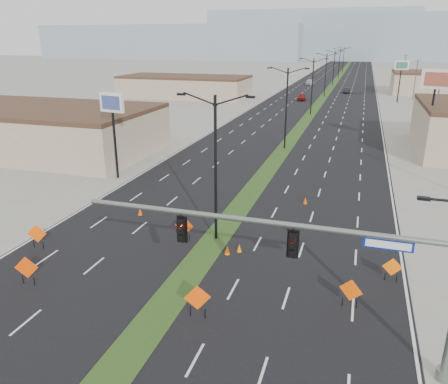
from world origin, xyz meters
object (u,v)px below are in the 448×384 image
(car_left, at_px, (302,97))
(construction_sign_3, at_px, (197,299))
(pole_sign_east_near, at_px, (436,86))
(pole_sign_east_far, at_px, (401,69))
(streetlight_3, at_px, (326,74))
(cone_0, at_px, (227,250))
(construction_sign_0, at_px, (37,234))
(cone_1, at_px, (239,248))
(signal_mast, at_px, (337,260))
(pole_sign_west, at_px, (112,110))
(streetlight_0, at_px, (216,165))
(cone_2, at_px, (305,201))
(construction_sign_2, at_px, (184,227))
(streetlight_6, at_px, (343,59))
(construction_sign_5, at_px, (392,268))
(car_far, at_px, (310,82))
(streetlight_4, at_px, (334,67))
(car_mid, at_px, (347,90))
(construction_sign_1, at_px, (27,268))
(cone_3, at_px, (140,211))
(construction_sign_4, at_px, (351,291))
(streetlight_2, at_px, (312,85))
(streetlight_5, at_px, (339,62))
(streetlight_1, at_px, (286,106))

(car_left, xyz_separation_m, construction_sign_3, (6.28, -84.37, 0.32))
(pole_sign_east_near, xyz_separation_m, pole_sign_east_far, (-0.39, 48.71, -1.06))
(streetlight_3, distance_m, pole_sign_east_far, 17.47)
(cone_0, bearing_deg, construction_sign_0, -166.78)
(construction_sign_3, distance_m, cone_1, 7.56)
(signal_mast, xyz_separation_m, pole_sign_west, (-22.56, 20.60, 2.07))
(streetlight_0, distance_m, cone_2, 11.37)
(construction_sign_0, distance_m, construction_sign_2, 9.79)
(streetlight_6, distance_m, pole_sign_east_far, 91.22)
(streetlight_3, height_order, construction_sign_0, streetlight_3)
(construction_sign_0, bearing_deg, construction_sign_3, -32.85)
(streetlight_3, distance_m, construction_sign_5, 87.29)
(car_left, distance_m, construction_sign_2, 76.39)
(cone_2, distance_m, pole_sign_west, 20.30)
(car_left, xyz_separation_m, pole_sign_east_far, (20.69, 2.91, 6.45))
(streetlight_6, distance_m, pole_sign_east_near, 139.47)
(car_left, relative_size, car_far, 0.88)
(streetlight_4, bearing_deg, car_mid, -75.47)
(signal_mast, relative_size, pole_sign_west, 1.92)
(cone_0, height_order, pole_sign_east_near, pole_sign_east_near)
(streetlight_6, distance_m, cone_0, 170.13)
(construction_sign_2, distance_m, pole_sign_west, 17.65)
(signal_mast, distance_m, streetlight_0, 13.18)
(construction_sign_1, distance_m, cone_3, 11.40)
(streetlight_0, bearing_deg, pole_sign_west, 142.87)
(construction_sign_0, height_order, construction_sign_4, construction_sign_0)
(construction_sign_5, bearing_deg, car_mid, 91.38)
(car_far, relative_size, cone_0, 8.00)
(cone_3, relative_size, pole_sign_east_near, 0.06)
(streetlight_2, xyz_separation_m, cone_1, (2.11, -57.48, -5.14))
(streetlight_5, bearing_deg, car_left, -93.79)
(streetlight_3, xyz_separation_m, construction_sign_0, (-10.95, -88.96, -4.41))
(construction_sign_1, distance_m, cone_0, 12.03)
(streetlight_2, xyz_separation_m, construction_sign_3, (2.00, -65.00, -4.35))
(construction_sign_4, bearing_deg, car_mid, 111.78)
(streetlight_5, distance_m, construction_sign_1, 149.30)
(streetlight_3, xyz_separation_m, car_mid, (4.95, 8.91, -4.77))
(streetlight_5, distance_m, construction_sign_4, 146.21)
(car_left, xyz_separation_m, car_far, (-2.64, 37.10, -0.02))
(streetlight_3, bearing_deg, streetlight_4, 90.00)
(construction_sign_1, bearing_deg, construction_sign_3, -18.17)
(streetlight_5, bearing_deg, streetlight_3, -90.00)
(signal_mast, xyz_separation_m, streetlight_0, (-8.56, 10.00, 0.63))
(car_far, distance_m, cone_2, 104.40)
(streetlight_3, xyz_separation_m, pole_sign_east_far, (16.41, -5.72, 1.78))
(streetlight_1, xyz_separation_m, construction_sign_5, (11.50, -30.41, -4.55))
(cone_1, bearing_deg, streetlight_4, 91.06)
(construction_sign_3, distance_m, pole_sign_east_near, 41.94)
(pole_sign_west, distance_m, pole_sign_east_far, 74.20)
(streetlight_5, bearing_deg, pole_sign_east_far, -75.11)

